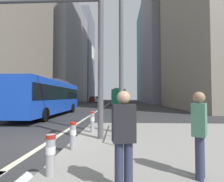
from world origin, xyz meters
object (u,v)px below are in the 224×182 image
at_px(city_bus_blue_oncoming, 49,96).
at_px(car_receding_far, 124,100).
at_px(bollard_right, 73,134).
at_px(pedestrian_walking, 199,130).
at_px(car_oncoming_mid, 99,99).
at_px(car_receding_near, 118,99).
at_px(bollard_back, 92,121).
at_px(city_bus_red_receding, 118,96).
at_px(street_lamp_post, 121,18).
at_px(pedestrian_waiting, 124,135).
at_px(sedan_white_oncoming, 0,106).
at_px(car_oncoming_far, 93,99).
at_px(bollard_left, 51,153).
at_px(traffic_signal_gantry, 46,36).

xyz_separation_m(city_bus_blue_oncoming, car_receding_far, (7.78, 32.71, -0.85)).
bearing_deg(bollard_right, pedestrian_walking, -29.16).
xyz_separation_m(car_oncoming_mid, car_receding_near, (5.90, 1.32, 0.00)).
bearing_deg(city_bus_blue_oncoming, bollard_back, -55.32).
xyz_separation_m(city_bus_red_receding, street_lamp_post, (0.30, -27.40, 3.45)).
distance_m(car_oncoming_mid, car_receding_near, 6.05).
height_order(pedestrian_waiting, pedestrian_walking, pedestrian_waiting).
bearing_deg(pedestrian_waiting, city_bus_red_receding, 90.51).
bearing_deg(sedan_white_oncoming, car_oncoming_far, 89.12).
xyz_separation_m(city_bus_blue_oncoming, bollard_left, (5.04, -11.67, -1.23)).
bearing_deg(pedestrian_waiting, car_oncoming_far, 99.51).
xyz_separation_m(city_bus_blue_oncoming, sedan_white_oncoming, (-3.11, -2.01, -0.85)).
xyz_separation_m(traffic_signal_gantry, pedestrian_walking, (4.45, -3.01, -3.04)).
xyz_separation_m(car_oncoming_far, pedestrian_waiting, (8.93, -53.36, 0.10)).
distance_m(car_receding_near, traffic_signal_gantry, 46.44).
bearing_deg(pedestrian_walking, car_receding_far, 90.27).
height_order(car_receding_far, bollard_left, car_receding_far).
height_order(car_oncoming_mid, car_receding_near, same).
relative_size(car_oncoming_mid, car_receding_far, 1.01).
bearing_deg(car_receding_far, car_oncoming_far, 140.35).
distance_m(street_lamp_post, pedestrian_walking, 6.02).
relative_size(city_bus_blue_oncoming, bollard_back, 11.74).
relative_size(sedan_white_oncoming, car_receding_near, 1.01).
height_order(car_oncoming_mid, traffic_signal_gantry, traffic_signal_gantry).
xyz_separation_m(bollard_left, bollard_back, (0.18, 4.13, 0.06)).
height_order(city_bus_red_receding, car_oncoming_mid, city_bus_red_receding).
bearing_deg(pedestrian_waiting, car_oncoming_mid, 97.47).
bearing_deg(traffic_signal_gantry, car_receding_far, 84.15).
relative_size(city_bus_red_receding, bollard_left, 14.02).
xyz_separation_m(car_oncoming_mid, car_receding_far, (7.64, -3.59, 0.00)).
bearing_deg(car_oncoming_far, city_bus_red_receding, -67.98).
xyz_separation_m(bollard_right, pedestrian_walking, (2.97, -1.65, 0.47)).
distance_m(car_receding_far, bollard_right, 42.81).
distance_m(car_receding_near, bollard_left, 49.31).
distance_m(city_bus_red_receding, street_lamp_post, 27.62).
height_order(car_receding_far, pedestrian_walking, car_receding_far).
bearing_deg(car_receding_far, car_oncoming_mid, 154.82).
bearing_deg(bollard_right, bollard_left, -89.65).
height_order(car_receding_near, traffic_signal_gantry, traffic_signal_gantry).
bearing_deg(car_receding_near, car_oncoming_mid, -167.39).
distance_m(city_bus_blue_oncoming, bollard_back, 9.24).
height_order(sedan_white_oncoming, city_bus_red_receding, city_bus_red_receding).
bearing_deg(car_receding_near, city_bus_blue_oncoming, -99.13).
bearing_deg(sedan_white_oncoming, city_bus_blue_oncoming, 32.88).
bearing_deg(traffic_signal_gantry, sedan_white_oncoming, 135.06).
bearing_deg(car_receding_far, pedestrian_walking, -89.73).
relative_size(car_receding_far, pedestrian_walking, 2.42).
distance_m(sedan_white_oncoming, city_bus_red_receding, 23.72).
bearing_deg(pedestrian_waiting, car_receding_far, 88.36).
bearing_deg(street_lamp_post, bollard_back, 176.76).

